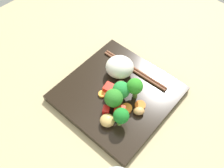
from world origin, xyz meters
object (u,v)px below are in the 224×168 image
(broccoli_floret_3, at_px, (121,90))
(carrot_slice_2, at_px, (102,94))
(square_plate, at_px, (117,94))
(rice_mound, at_px, (120,67))
(chopstick_pair, at_px, (134,70))

(broccoli_floret_3, relative_size, carrot_slice_2, 2.77)
(broccoli_floret_3, bearing_deg, square_plate, -18.90)
(carrot_slice_2, bearing_deg, square_plate, -122.10)
(rice_mound, relative_size, chopstick_pair, 0.36)
(rice_mound, distance_m, broccoli_floret_3, 0.08)
(chopstick_pair, bearing_deg, rice_mound, 54.35)
(square_plate, bearing_deg, chopstick_pair, -80.29)
(carrot_slice_2, distance_m, chopstick_pair, 0.12)
(square_plate, bearing_deg, broccoli_floret_3, 161.10)
(chopstick_pair, bearing_deg, carrot_slice_2, 82.71)
(rice_mound, xyz_separation_m, broccoli_floret_3, (-0.06, 0.05, 0.00))
(rice_mound, bearing_deg, carrot_slice_2, 100.77)
(chopstick_pair, bearing_deg, broccoli_floret_3, 105.97)
(broccoli_floret_3, height_order, carrot_slice_2, broccoli_floret_3)
(broccoli_floret_3, relative_size, chopstick_pair, 0.27)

